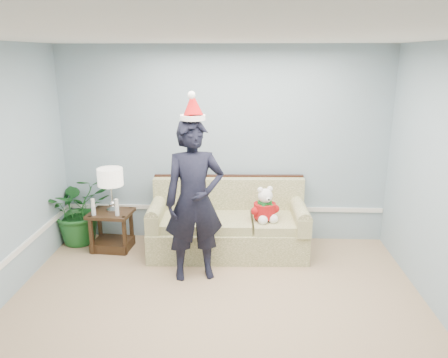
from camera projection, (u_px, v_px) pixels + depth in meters
The scene contains 10 objects.
room_shell at pixel (210, 207), 3.59m from camera, with size 4.54×5.04×2.74m.
wainscot_trim at pixel (117, 245), 5.02m from camera, with size 4.49×4.99×0.06m.
sofa at pixel (228, 226), 5.85m from camera, with size 2.08×0.95×0.96m.
side_table at pixel (112, 234), 5.93m from camera, with size 0.59×0.51×0.53m.
table_lamp at pixel (110, 179), 5.74m from camera, with size 0.33×0.33×0.59m.
candle_pair at pixel (105, 208), 5.69m from camera, with size 0.37×0.06×0.22m.
houseplant at pixel (80, 209), 6.08m from camera, with size 0.88×0.77×0.98m, color #1B5922.
man at pixel (194, 201), 5.00m from camera, with size 0.69×0.45×1.89m, color black.
santa_hat at pixel (193, 107), 4.72m from camera, with size 0.33×0.36×0.32m.
teddy_bear at pixel (265, 208), 5.57m from camera, with size 0.36×0.36×0.46m.
Camera 1 is at (0.26, -3.38, 2.56)m, focal length 35.00 mm.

